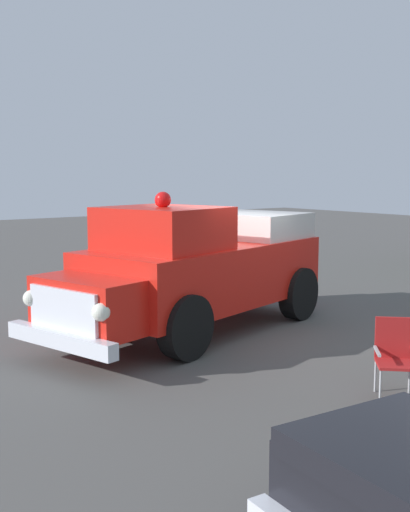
# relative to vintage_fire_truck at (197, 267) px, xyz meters

# --- Properties ---
(ground_plane) EXTENTS (60.00, 60.00, 0.00)m
(ground_plane) POSITION_rel_vintage_fire_truck_xyz_m (0.68, -0.23, -1.20)
(ground_plane) COLOR #514F4C
(vintage_fire_truck) EXTENTS (6.31, 3.72, 2.59)m
(vintage_fire_truck) POSITION_rel_vintage_fire_truck_xyz_m (0.00, 0.00, 0.00)
(vintage_fire_truck) COLOR black
(vintage_fire_truck) RESTS_ON ground
(lawn_chair_near_truck) EXTENTS (0.64, 0.64, 1.02)m
(lawn_chair_near_truck) POSITION_rel_vintage_fire_truck_xyz_m (1.07, 3.95, -0.61)
(lawn_chair_near_truck) COLOR #B7BABF
(lawn_chair_near_truck) RESTS_ON ground
(lawn_chair_by_car) EXTENTS (0.69, 0.69, 1.02)m
(lawn_chair_by_car) POSITION_rel_vintage_fire_truck_xyz_m (0.09, -4.29, -0.61)
(lawn_chair_by_car) COLOR #B7BABF
(lawn_chair_by_car) RESTS_ON ground
(lawn_chair_spare) EXTENTS (0.69, 0.69, 1.02)m
(lawn_chair_spare) POSITION_rel_vintage_fire_truck_xyz_m (1.57, 2.27, -0.61)
(lawn_chair_spare) COLOR #B7BABF
(lawn_chair_spare) RESTS_ON ground
(spectator_seated) EXTENTS (0.55, 0.63, 1.29)m
(spectator_seated) POSITION_rel_vintage_fire_truck_xyz_m (1.02, 3.83, -0.50)
(spectator_seated) COLOR #383842
(spectator_seated) RESTS_ON ground
(traffic_cone) EXTENTS (0.40, 0.40, 0.64)m
(traffic_cone) POSITION_rel_vintage_fire_truck_xyz_m (0.10, 3.67, -0.89)
(traffic_cone) COLOR orange
(traffic_cone) RESTS_ON ground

